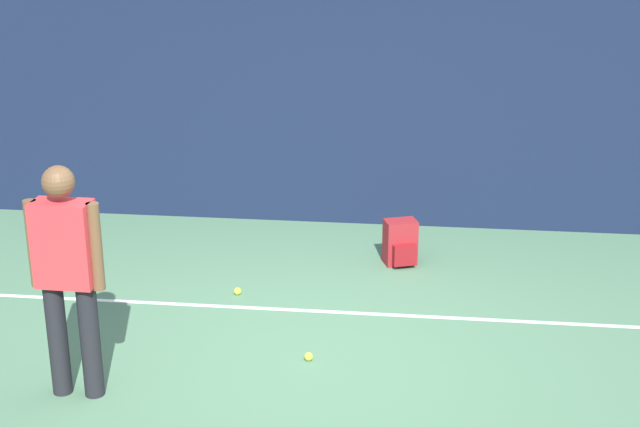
{
  "coord_description": "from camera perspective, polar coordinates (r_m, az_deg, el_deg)",
  "views": [
    {
      "loc": [
        0.79,
        -6.35,
        3.39
      ],
      "look_at": [
        0.0,
        0.4,
        1.0
      ],
      "focal_mm": 51.22,
      "sensor_mm": 36.0,
      "label": 1
    }
  ],
  "objects": [
    {
      "name": "tennis_player",
      "position": [
        6.48,
        -15.54,
        -3.35
      ],
      "size": [
        0.53,
        0.23,
        1.7
      ],
      "rotation": [
        0.0,
        0.0,
        -0.03
      ],
      "color": "black",
      "rests_on": "ground"
    },
    {
      "name": "backpack",
      "position": [
        8.8,
        5.06,
        -1.88
      ],
      "size": [
        0.35,
        0.35,
        0.44
      ],
      "rotation": [
        0.0,
        0.0,
        0.34
      ],
      "color": "maroon",
      "rests_on": "ground"
    },
    {
      "name": "ground_plane",
      "position": [
        7.24,
        -0.37,
        -8.54
      ],
      "size": [
        12.0,
        12.0,
        0.0
      ],
      "primitive_type": "plane",
      "color": "#4C7556"
    },
    {
      "name": "tennis_ball_by_fence",
      "position": [
        8.21,
        -5.17,
        -4.86
      ],
      "size": [
        0.07,
        0.07,
        0.07
      ],
      "primitive_type": "sphere",
      "color": "#CCE033",
      "rests_on": "ground"
    },
    {
      "name": "tennis_ball_near_player",
      "position": [
        7.08,
        -0.72,
        -8.93
      ],
      "size": [
        0.07,
        0.07,
        0.07
      ],
      "primitive_type": "sphere",
      "color": "#CCE033",
      "rests_on": "ground"
    },
    {
      "name": "court_line",
      "position": [
        7.87,
        0.26,
        -6.13
      ],
      "size": [
        9.0,
        0.05,
        0.0
      ],
      "primitive_type": "cube",
      "color": "white",
      "rests_on": "ground"
    },
    {
      "name": "back_fence",
      "position": [
        9.61,
        1.8,
        6.83
      ],
      "size": [
        10.0,
        0.1,
        2.61
      ],
      "primitive_type": "cube",
      "color": "#141E38",
      "rests_on": "ground"
    }
  ]
}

